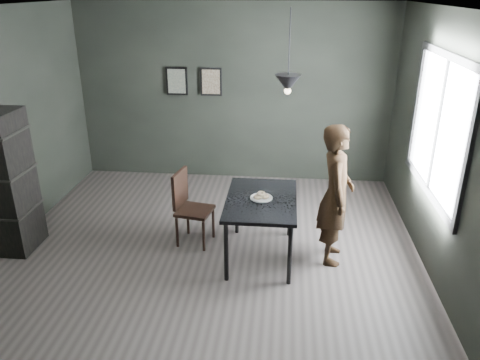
# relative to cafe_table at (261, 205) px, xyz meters

# --- Properties ---
(ground) EXTENTS (5.00, 5.00, 0.00)m
(ground) POSITION_rel_cafe_table_xyz_m (-0.60, 0.00, -0.67)
(ground) COLOR #3A3432
(ground) RESTS_ON ground
(back_wall) EXTENTS (5.00, 0.10, 2.80)m
(back_wall) POSITION_rel_cafe_table_xyz_m (-0.60, 2.50, 0.73)
(back_wall) COLOR black
(back_wall) RESTS_ON ground
(ceiling) EXTENTS (5.00, 5.00, 0.02)m
(ceiling) POSITION_rel_cafe_table_xyz_m (-0.60, 0.00, 2.13)
(ceiling) COLOR silver
(ceiling) RESTS_ON ground
(window_assembly) EXTENTS (0.04, 1.96, 1.56)m
(window_assembly) POSITION_rel_cafe_table_xyz_m (1.87, 0.20, 0.93)
(window_assembly) COLOR white
(window_assembly) RESTS_ON ground
(cafe_table) EXTENTS (0.80, 1.20, 0.75)m
(cafe_table) POSITION_rel_cafe_table_xyz_m (0.00, 0.00, 0.00)
(cafe_table) COLOR black
(cafe_table) RESTS_ON ground
(white_plate) EXTENTS (0.23, 0.23, 0.01)m
(white_plate) POSITION_rel_cafe_table_xyz_m (-0.00, -0.01, 0.08)
(white_plate) COLOR silver
(white_plate) RESTS_ON cafe_table
(donut_pile) EXTENTS (0.18, 0.15, 0.08)m
(donut_pile) POSITION_rel_cafe_table_xyz_m (-0.00, -0.01, 0.12)
(donut_pile) COLOR beige
(donut_pile) RESTS_ON white_plate
(woman) EXTENTS (0.43, 0.62, 1.64)m
(woman) POSITION_rel_cafe_table_xyz_m (0.84, 0.04, 0.15)
(woman) COLOR black
(woman) RESTS_ON ground
(wood_chair) EXTENTS (0.47, 0.47, 0.94)m
(wood_chair) POSITION_rel_cafe_table_xyz_m (-0.91, 0.26, -0.14)
(wood_chair) COLOR black
(wood_chair) RESTS_ON ground
(shelf_unit) EXTENTS (0.33, 0.57, 1.72)m
(shelf_unit) POSITION_rel_cafe_table_xyz_m (-2.92, -0.08, 0.19)
(shelf_unit) COLOR black
(shelf_unit) RESTS_ON ground
(pendant_lamp) EXTENTS (0.28, 0.28, 0.86)m
(pendant_lamp) POSITION_rel_cafe_table_xyz_m (0.25, 0.10, 1.38)
(pendant_lamp) COLOR black
(pendant_lamp) RESTS_ON ground
(framed_print_left) EXTENTS (0.34, 0.04, 0.44)m
(framed_print_left) POSITION_rel_cafe_table_xyz_m (-1.50, 2.47, 0.93)
(framed_print_left) COLOR black
(framed_print_left) RESTS_ON ground
(framed_print_right) EXTENTS (0.34, 0.04, 0.44)m
(framed_print_right) POSITION_rel_cafe_table_xyz_m (-0.95, 2.47, 0.93)
(framed_print_right) COLOR black
(framed_print_right) RESTS_ON ground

